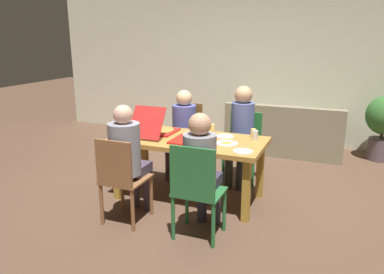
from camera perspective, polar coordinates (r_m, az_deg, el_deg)
The scene contains 22 objects.
ground_plane at distance 4.61m, azimuth -0.47°, elevation -9.06°, with size 20.00×20.00×0.00m, color brown.
back_wall at distance 6.99m, azimuth 8.79°, elevation 11.15°, with size 7.80×0.12×2.83m, color beige.
dining_table at distance 4.39m, azimuth -0.49°, elevation -1.37°, with size 1.75×0.86×0.74m.
chair_0 at distance 3.51m, azimuth 0.59°, elevation -7.59°, with size 0.45×0.39×0.95m.
person_0 at distance 3.58m, azimuth 1.44°, elevation -4.13°, with size 0.31×0.49×1.22m.
chair_1 at distance 5.10m, azimuth 7.77°, elevation -0.71°, with size 0.45×0.39×0.90m.
person_1 at distance 4.90m, azimuth 7.43°, elevation 1.43°, with size 0.30×0.52×1.27m.
chair_2 at distance 5.33m, azimuth -0.78°, elevation 0.25°, with size 0.40×0.41×0.96m.
person_2 at distance 5.15m, azimuth -1.46°, elevation 1.68°, with size 0.33×0.55×1.17m.
chair_3 at distance 3.88m, azimuth -10.68°, elevation -5.95°, with size 0.42×0.44×0.92m.
person_3 at distance 3.93m, azimuth -9.67°, elevation -2.46°, with size 0.32×0.51×1.23m.
pizza_box_0 at distance 4.24m, azimuth -0.26°, elevation -0.51°, with size 0.40×0.40×0.02m.
pizza_box_1 at distance 4.59m, azimuth -5.31°, elevation 1.18°, with size 0.40×0.63×0.36m.
plate_0 at distance 4.44m, azimuth 4.98°, elevation 0.10°, with size 0.21×0.21×0.01m.
plate_1 at distance 3.90m, azimuth 7.67°, elevation -2.15°, with size 0.21×0.21×0.01m.
plate_2 at distance 4.48m, azimuth -9.60°, elevation 0.07°, with size 0.26×0.26×0.01m.
plate_3 at distance 4.16m, azimuth 5.23°, elevation -0.94°, with size 0.25×0.25×0.03m.
drinking_glass_0 at distance 4.34m, azimuth 9.47°, elevation 0.24°, with size 0.07×0.07×0.11m, color silver.
drinking_glass_1 at distance 4.60m, azimuth 3.00°, elevation 1.29°, with size 0.07×0.07×0.11m, color #E2CD68.
drinking_glass_2 at distance 4.46m, azimuth 9.22°, elevation 0.59°, with size 0.06×0.06×0.10m, color #E8CD62.
couch at distance 6.41m, azimuth 13.75°, elevation 0.30°, with size 1.85×0.83×0.82m.
potted_plant at distance 6.47m, azimuth 26.89°, elevation 1.98°, with size 0.54×0.54×1.00m.
Camera 1 is at (1.61, -3.88, 1.90)m, focal length 35.38 mm.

